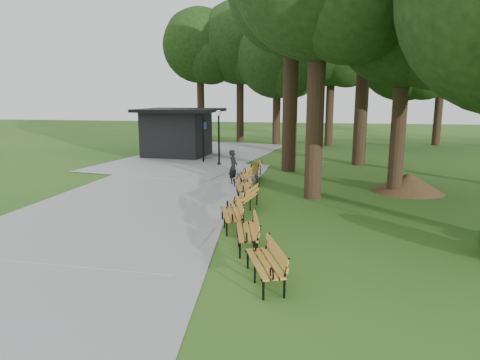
% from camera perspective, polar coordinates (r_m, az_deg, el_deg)
% --- Properties ---
extents(ground, '(100.00, 100.00, 0.00)m').
position_cam_1_polar(ground, '(14.81, -1.18, -4.80)').
color(ground, '#2A5819').
rests_on(ground, ground).
extents(path, '(12.00, 38.00, 0.06)m').
position_cam_1_polar(path, '(18.70, -11.52, -1.52)').
color(path, '#969699').
rests_on(path, ground).
extents(person, '(0.44, 0.62, 1.59)m').
position_cam_1_polar(person, '(19.95, -0.90, 1.74)').
color(person, black).
rests_on(person, ground).
extents(kiosk, '(5.43, 4.83, 3.17)m').
position_cam_1_polar(kiosk, '(29.14, -8.38, 6.23)').
color(kiosk, black).
rests_on(kiosk, ground).
extents(lamp_post, '(0.32, 0.32, 3.21)m').
position_cam_1_polar(lamp_post, '(25.09, -2.83, 7.17)').
color(lamp_post, black).
rests_on(lamp_post, ground).
extents(dirt_mound, '(2.49, 2.49, 0.84)m').
position_cam_1_polar(dirt_mound, '(19.61, 21.40, -0.32)').
color(dirt_mound, '#47301C').
rests_on(dirt_mound, ground).
extents(bench_0, '(1.25, 2.00, 0.88)m').
position_cam_1_polar(bench_0, '(9.69, 3.29, -10.97)').
color(bench_0, '#C1802C').
rests_on(bench_0, ground).
extents(bench_1, '(1.03, 1.99, 0.88)m').
position_cam_1_polar(bench_1, '(11.78, 0.90, -6.85)').
color(bench_1, '#C1802C').
rests_on(bench_1, ground).
extents(bench_2, '(1.16, 2.00, 0.88)m').
position_cam_1_polar(bench_2, '(13.43, -1.14, -4.55)').
color(bench_2, '#C1802C').
rests_on(bench_2, ground).
extents(bench_3, '(0.94, 1.98, 0.88)m').
position_cam_1_polar(bench_3, '(15.46, 0.58, -2.42)').
color(bench_3, '#C1802C').
rests_on(bench_3, ground).
extents(bench_4, '(1.04, 1.99, 0.88)m').
position_cam_1_polar(bench_4, '(17.34, 0.43, -0.91)').
color(bench_4, '#C1802C').
rests_on(bench_4, ground).
extents(bench_5, '(1.06, 2.00, 0.88)m').
position_cam_1_polar(bench_5, '(19.76, 0.82, 0.61)').
color(bench_5, '#C1802C').
rests_on(bench_5, ground).
extents(bench_6, '(0.97, 1.98, 0.88)m').
position_cam_1_polar(bench_6, '(21.21, 1.48, 1.35)').
color(bench_6, '#C1802C').
rests_on(bench_6, ground).
extents(lawn_tree_1, '(5.94, 5.94, 10.29)m').
position_cam_1_polar(lawn_tree_1, '(19.02, 21.22, 20.17)').
color(lawn_tree_1, black).
rests_on(lawn_tree_1, ground).
extents(tree_backdrop, '(36.39, 9.44, 16.15)m').
position_cam_1_polar(tree_backdrop, '(37.12, 17.72, 16.94)').
color(tree_backdrop, black).
rests_on(tree_backdrop, ground).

